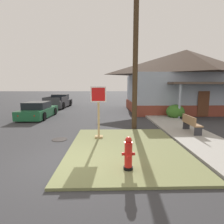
# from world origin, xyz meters

# --- Properties ---
(ground_plane) EXTENTS (160.00, 160.00, 0.00)m
(ground_plane) POSITION_xyz_m (0.00, 0.00, 0.00)
(ground_plane) COLOR #333335
(grass_corner_patch) EXTENTS (4.43, 5.73, 0.08)m
(grass_corner_patch) POSITION_xyz_m (1.98, 1.38, 0.04)
(grass_corner_patch) COLOR olive
(grass_corner_patch) RESTS_ON ground
(sidewalk_strip) EXTENTS (2.20, 15.72, 0.12)m
(sidewalk_strip) POSITION_xyz_m (5.40, 5.31, 0.06)
(sidewalk_strip) COLOR #9E9B93
(sidewalk_strip) RESTS_ON ground
(fire_hydrant) EXTENTS (0.38, 0.34, 0.96)m
(fire_hydrant) POSITION_xyz_m (1.84, -0.55, 0.54)
(fire_hydrant) COLOR black
(fire_hydrant) RESTS_ON grass_corner_patch
(stop_sign) EXTENTS (0.69, 0.29, 2.35)m
(stop_sign) POSITION_xyz_m (0.85, 2.68, 1.22)
(stop_sign) COLOR tan
(stop_sign) RESTS_ON grass_corner_patch
(manhole_cover) EXTENTS (0.70, 0.70, 0.02)m
(manhole_cover) POSITION_xyz_m (-0.96, 2.68, 0.01)
(manhole_cover) COLOR black
(manhole_cover) RESTS_ON ground
(parked_sedan_green) EXTENTS (1.99, 4.31, 1.25)m
(parked_sedan_green) POSITION_xyz_m (-4.15, 8.62, 0.54)
(parked_sedan_green) COLOR #1E6038
(parked_sedan_green) RESTS_ON ground
(pickup_truck_charcoal) EXTENTS (2.27, 5.14, 1.48)m
(pickup_truck_charcoal) POSITION_xyz_m (-4.34, 15.43, 0.62)
(pickup_truck_charcoal) COLOR #38383D
(pickup_truck_charcoal) RESTS_ON ground
(street_bench) EXTENTS (0.42, 1.48, 0.85)m
(street_bench) POSITION_xyz_m (5.50, 3.41, 0.58)
(street_bench) COLOR #93704C
(street_bench) RESTS_ON sidewalk_strip
(utility_pole) EXTENTS (1.65, 0.29, 10.07)m
(utility_pole) POSITION_xyz_m (2.81, 4.78, 5.24)
(utility_pole) COLOR #42301E
(utility_pole) RESTS_ON ground
(corner_house) EXTENTS (11.31, 9.00, 5.92)m
(corner_house) POSITION_xyz_m (8.92, 12.36, 3.04)
(corner_house) COLOR brown
(corner_house) RESTS_ON ground
(shrub_near_porch) EXTENTS (1.33, 1.33, 1.07)m
(shrub_near_porch) POSITION_xyz_m (6.40, 7.90, 0.54)
(shrub_near_porch) COLOR #3A7026
(shrub_near_porch) RESTS_ON ground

